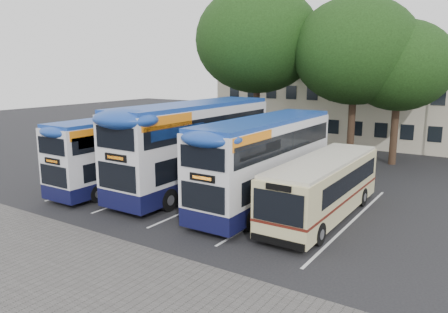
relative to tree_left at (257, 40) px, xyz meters
name	(u,v)px	position (x,y,z in m)	size (l,w,h in m)	color
ground	(228,244)	(7.86, -16.33, -8.72)	(120.00, 120.00, 0.00)	black
paving_strip	(90,282)	(5.86, -21.33, -8.71)	(40.00, 6.00, 0.01)	#595654
bay_lines	(219,197)	(4.11, -11.33, -8.71)	(14.12, 11.00, 0.01)	silver
depot_building	(393,109)	(7.86, 10.66, -5.57)	(32.40, 8.40, 6.20)	beige
tree_left	(257,40)	(0.00, 0.00, 0.00)	(9.37, 9.37, 12.71)	black
tree_mid	(356,51)	(7.13, 1.00, -0.94)	(8.65, 8.65, 11.47)	black
tree_right	(399,66)	(9.86, 1.97, -1.92)	(7.20, 7.20, 9.88)	black
bus_dd_left	(126,148)	(-1.55, -12.35, -6.53)	(2.32, 9.56, 3.98)	#0E1036
bus_dd_mid	(195,142)	(2.13, -10.76, -6.07)	(2.79, 11.52, 4.80)	#0E1036
bus_dd_right	(265,158)	(6.76, -11.28, -6.35)	(2.51, 10.34, 4.31)	#0E1036
bus_single	(324,184)	(9.79, -11.42, -7.18)	(2.32, 9.11, 2.72)	#CEC389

